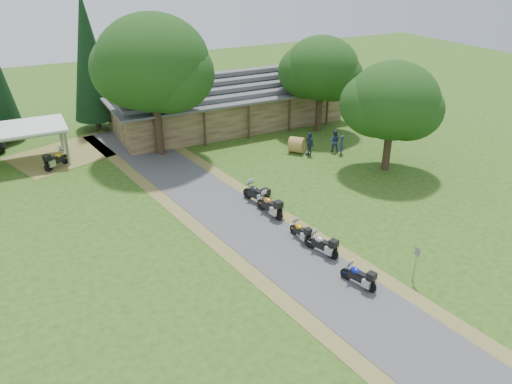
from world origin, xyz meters
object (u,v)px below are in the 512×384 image
motorcycle_row_d (270,205)px  motorcycle_row_e (257,193)px  lodge (227,98)px  hay_bale (297,145)px  motorcycle_row_a (359,275)px  motorcycle_carport_a (56,158)px  motorcycle_row_b (322,243)px  carport (22,145)px  motorcycle_row_c (301,230)px

motorcycle_row_d → motorcycle_row_e: bearing=-10.0°
lodge → hay_bale: lodge is taller
motorcycle_row_e → hay_bale: 9.45m
motorcycle_row_a → motorcycle_carport_a: size_ratio=0.85×
motorcycle_row_b → motorcycle_row_e: 6.83m
motorcycle_row_e → motorcycle_row_a: bearing=166.3°
carport → motorcycle_row_a: bearing=-60.8°
motorcycle_row_d → hay_bale: size_ratio=1.64×
motorcycle_row_e → motorcycle_carport_a: (-10.49, 11.92, -0.01)m
motorcycle_row_a → motorcycle_row_e: 9.97m
lodge → motorcycle_row_d: size_ratio=10.42×
lodge → motorcycle_row_a: bearing=-100.3°
hay_bale → motorcycle_carport_a: bearing=162.5°
motorcycle_row_a → motorcycle_row_d: bearing=-15.2°
motorcycle_row_b → motorcycle_carport_a: bearing=11.2°
lodge → hay_bale: 9.51m
motorcycle_carport_a → motorcycle_row_b: bearing=-96.3°
motorcycle_row_c → hay_bale: bearing=-35.0°
carport → hay_bale: size_ratio=5.21×
carport → motorcycle_row_e: (12.55, -14.01, -0.69)m
motorcycle_carport_a → hay_bale: size_ratio=1.67×
lodge → motorcycle_row_b: size_ratio=11.47×
motorcycle_row_a → motorcycle_row_b: motorcycle_row_b is taller
motorcycle_row_b → motorcycle_row_e: size_ratio=0.88×
carport → motorcycle_row_b: bearing=-57.2°
carport → motorcycle_row_c: bearing=-55.4°
motorcycle_row_c → hay_bale: 13.34m
motorcycle_row_b → motorcycle_row_e: bearing=-15.8°
motorcycle_row_e → hay_bale: motorcycle_row_e is taller
motorcycle_row_d → motorcycle_row_c: bearing=172.8°
motorcycle_row_c → motorcycle_row_a: bearing=177.9°
carport → motorcycle_row_c: carport is taller
carport → motorcycle_carport_a: 3.01m
hay_bale → motorcycle_row_c: bearing=-120.6°
carport → hay_bale: (19.48, -7.59, -0.79)m
hay_bale → motorcycle_row_d: bearing=-130.3°
motorcycle_row_b → motorcycle_row_c: bearing=-11.6°
lodge → motorcycle_row_d: lodge is taller
motorcycle_row_d → motorcycle_carport_a: motorcycle_carport_a is taller
motorcycle_row_b → motorcycle_carport_a: motorcycle_carport_a is taller
motorcycle_row_d → hay_bale: motorcycle_row_d is taller
lodge → carport: bearing=-175.0°
lodge → motorcycle_row_e: bearing=-107.7°
motorcycle_row_e → lodge: bearing=-33.4°
motorcycle_row_c → hay_bale: (6.78, 11.49, 0.05)m
motorcycle_row_b → motorcycle_row_c: 1.77m
carport → motorcycle_row_e: carport is taller
motorcycle_carport_a → motorcycle_row_c: bearing=-94.3°
lodge → motorcycle_row_b: lodge is taller
motorcycle_carport_a → hay_bale: bearing=-53.9°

